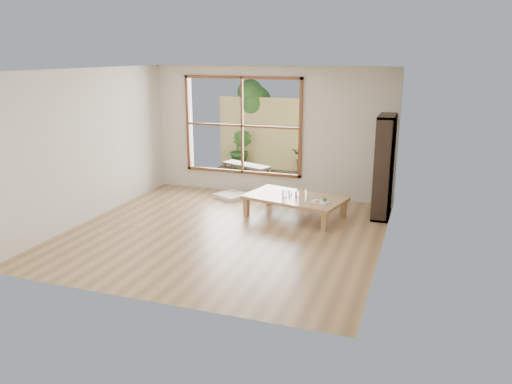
% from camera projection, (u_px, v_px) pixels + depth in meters
% --- Properties ---
extents(ground, '(5.00, 5.00, 0.00)m').
position_uv_depth(ground, '(225.00, 232.00, 8.20)').
color(ground, tan).
rests_on(ground, ground).
extents(low_table, '(1.89, 1.34, 0.38)m').
position_uv_depth(low_table, '(295.00, 199.00, 8.88)').
color(low_table, '#A57B50').
rests_on(low_table, ground).
extents(floor_cushion, '(0.73, 0.73, 0.08)m').
position_uv_depth(floor_cushion, '(232.00, 196.00, 10.15)').
color(floor_cushion, silver).
rests_on(floor_cushion, ground).
extents(bookshelf, '(0.29, 0.82, 1.82)m').
position_uv_depth(bookshelf, '(384.00, 167.00, 8.77)').
color(bookshelf, black).
rests_on(bookshelf, ground).
extents(glass_tall, '(0.08, 0.08, 0.14)m').
position_uv_depth(glass_tall, '(284.00, 194.00, 8.79)').
color(glass_tall, silver).
rests_on(glass_tall, low_table).
extents(glass_mid, '(0.08, 0.08, 0.11)m').
position_uv_depth(glass_mid, '(297.00, 194.00, 8.84)').
color(glass_mid, silver).
rests_on(glass_mid, low_table).
extents(glass_short, '(0.07, 0.07, 0.09)m').
position_uv_depth(glass_short, '(305.00, 192.00, 8.96)').
color(glass_short, silver).
rests_on(glass_short, low_table).
extents(glass_small, '(0.06, 0.06, 0.08)m').
position_uv_depth(glass_small, '(290.00, 193.00, 8.96)').
color(glass_small, silver).
rests_on(glass_small, low_table).
extents(food_tray, '(0.34, 0.29, 0.09)m').
position_uv_depth(food_tray, '(321.00, 201.00, 8.50)').
color(food_tray, white).
rests_on(food_tray, low_table).
extents(deck, '(2.80, 2.00, 0.05)m').
position_uv_depth(deck, '(260.00, 179.00, 11.63)').
color(deck, '#332C25').
rests_on(deck, ground).
extents(garden_bench, '(1.24, 0.76, 0.38)m').
position_uv_depth(garden_bench, '(246.00, 167.00, 11.35)').
color(garden_bench, black).
rests_on(garden_bench, deck).
extents(bamboo_fence, '(2.80, 0.06, 1.80)m').
position_uv_depth(bamboo_fence, '(273.00, 135.00, 12.30)').
color(bamboo_fence, '#DCC371').
rests_on(bamboo_fence, ground).
extents(shrub_right, '(0.80, 0.71, 0.81)m').
position_uv_depth(shrub_right, '(308.00, 158.00, 11.92)').
color(shrub_right, '#356424').
rests_on(shrub_right, deck).
extents(shrub_left, '(0.62, 0.52, 1.02)m').
position_uv_depth(shrub_left, '(241.00, 150.00, 12.35)').
color(shrub_left, '#356424').
rests_on(shrub_left, deck).
extents(garden_tree, '(1.04, 0.85, 2.22)m').
position_uv_depth(garden_tree, '(251.00, 103.00, 12.59)').
color(garden_tree, '#4C3D2D').
rests_on(garden_tree, ground).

